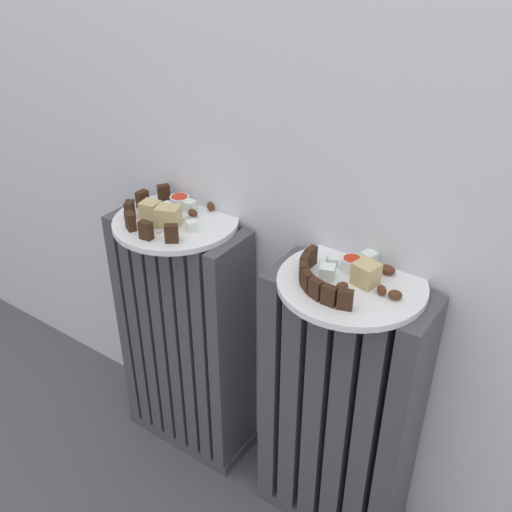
% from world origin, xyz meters
% --- Properties ---
extents(radiator_left, '(0.32, 0.13, 0.62)m').
position_xyz_m(radiator_left, '(-0.20, 0.28, 0.30)').
color(radiator_left, '#47474C').
rests_on(radiator_left, ground_plane).
extents(radiator_right, '(0.32, 0.13, 0.62)m').
position_xyz_m(radiator_right, '(0.20, 0.28, 0.30)').
color(radiator_right, '#47474C').
rests_on(radiator_right, ground_plane).
extents(plate_left, '(0.26, 0.26, 0.01)m').
position_xyz_m(plate_left, '(-0.20, 0.28, 0.62)').
color(plate_left, white).
rests_on(plate_left, radiator_left).
extents(plate_right, '(0.26, 0.26, 0.01)m').
position_xyz_m(plate_right, '(0.20, 0.28, 0.62)').
color(plate_right, white).
rests_on(plate_right, radiator_right).
extents(dark_cake_slice_left_0, '(0.03, 0.03, 0.04)m').
position_xyz_m(dark_cake_slice_left_0, '(-0.28, 0.33, 0.65)').
color(dark_cake_slice_left_0, '#382114').
rests_on(dark_cake_slice_left_0, plate_left).
extents(dark_cake_slice_left_1, '(0.02, 0.03, 0.04)m').
position_xyz_m(dark_cake_slice_left_1, '(-0.30, 0.28, 0.65)').
color(dark_cake_slice_left_1, '#382114').
rests_on(dark_cake_slice_left_1, plate_left).
extents(dark_cake_slice_left_2, '(0.03, 0.03, 0.04)m').
position_xyz_m(dark_cake_slice_left_2, '(-0.28, 0.23, 0.65)').
color(dark_cake_slice_left_2, '#382114').
rests_on(dark_cake_slice_left_2, plate_left).
extents(dark_cake_slice_left_3, '(0.03, 0.03, 0.04)m').
position_xyz_m(dark_cake_slice_left_3, '(-0.25, 0.20, 0.65)').
color(dark_cake_slice_left_3, '#382114').
rests_on(dark_cake_slice_left_3, plate_left).
extents(dark_cake_slice_left_4, '(0.03, 0.02, 0.04)m').
position_xyz_m(dark_cake_slice_left_4, '(-0.19, 0.19, 0.65)').
color(dark_cake_slice_left_4, '#382114').
rests_on(dark_cake_slice_left_4, plate_left).
extents(dark_cake_slice_left_5, '(0.03, 0.03, 0.04)m').
position_xyz_m(dark_cake_slice_left_5, '(-0.15, 0.20, 0.65)').
color(dark_cake_slice_left_5, '#382114').
rests_on(dark_cake_slice_left_5, plate_left).
extents(marble_cake_slice_left_0, '(0.04, 0.04, 0.04)m').
position_xyz_m(marble_cake_slice_left_0, '(-0.24, 0.25, 0.65)').
color(marble_cake_slice_left_0, tan).
rests_on(marble_cake_slice_left_0, plate_left).
extents(marble_cake_slice_left_1, '(0.06, 0.05, 0.04)m').
position_xyz_m(marble_cake_slice_left_1, '(-0.19, 0.25, 0.65)').
color(marble_cake_slice_left_1, tan).
rests_on(marble_cake_slice_left_1, plate_left).
extents(turkish_delight_left_0, '(0.02, 0.02, 0.02)m').
position_xyz_m(turkish_delight_left_0, '(-0.20, 0.33, 0.64)').
color(turkish_delight_left_0, white).
rests_on(turkish_delight_left_0, plate_left).
extents(turkish_delight_left_1, '(0.03, 0.03, 0.02)m').
position_xyz_m(turkish_delight_left_1, '(-0.21, 0.29, 0.64)').
color(turkish_delight_left_1, white).
rests_on(turkish_delight_left_1, plate_left).
extents(turkish_delight_left_2, '(0.03, 0.03, 0.02)m').
position_xyz_m(turkish_delight_left_2, '(-0.14, 0.26, 0.64)').
color(turkish_delight_left_2, white).
rests_on(turkish_delight_left_2, plate_left).
extents(turkish_delight_left_3, '(0.03, 0.03, 0.02)m').
position_xyz_m(turkish_delight_left_3, '(-0.24, 0.29, 0.64)').
color(turkish_delight_left_3, white).
rests_on(turkish_delight_left_3, plate_left).
extents(medjool_date_left_0, '(0.02, 0.03, 0.02)m').
position_xyz_m(medjool_date_left_0, '(-0.26, 0.30, 0.64)').
color(medjool_date_left_0, '#4C2814').
rests_on(medjool_date_left_0, plate_left).
extents(medjool_date_left_1, '(0.03, 0.03, 0.02)m').
position_xyz_m(medjool_date_left_1, '(-0.17, 0.36, 0.64)').
color(medjool_date_left_1, '#4C2814').
rests_on(medjool_date_left_1, plate_left).
extents(medjool_date_left_2, '(0.03, 0.03, 0.01)m').
position_xyz_m(medjool_date_left_2, '(-0.21, 0.21, 0.64)').
color(medjool_date_left_2, '#4C2814').
rests_on(medjool_date_left_2, plate_left).
extents(medjool_date_left_3, '(0.03, 0.03, 0.02)m').
position_xyz_m(medjool_date_left_3, '(-0.18, 0.31, 0.64)').
color(medjool_date_left_3, '#4C2814').
rests_on(medjool_date_left_3, plate_left).
extents(jam_bowl_left, '(0.04, 0.04, 0.02)m').
position_xyz_m(jam_bowl_left, '(-0.23, 0.33, 0.64)').
color(jam_bowl_left, white).
rests_on(jam_bowl_left, plate_left).
extents(dark_cake_slice_right_0, '(0.01, 0.03, 0.04)m').
position_xyz_m(dark_cake_slice_right_0, '(0.12, 0.28, 0.65)').
color(dark_cake_slice_right_0, '#382114').
rests_on(dark_cake_slice_right_0, plate_right).
extents(dark_cake_slice_right_1, '(0.02, 0.03, 0.04)m').
position_xyz_m(dark_cake_slice_right_1, '(0.12, 0.26, 0.65)').
color(dark_cake_slice_right_1, '#382114').
rests_on(dark_cake_slice_right_1, plate_right).
extents(dark_cake_slice_right_2, '(0.03, 0.03, 0.04)m').
position_xyz_m(dark_cake_slice_right_2, '(0.13, 0.23, 0.65)').
color(dark_cake_slice_right_2, '#382114').
rests_on(dark_cake_slice_right_2, plate_right).
extents(dark_cake_slice_right_3, '(0.03, 0.03, 0.04)m').
position_xyz_m(dark_cake_slice_right_3, '(0.15, 0.21, 0.65)').
color(dark_cake_slice_right_3, '#382114').
rests_on(dark_cake_slice_right_3, plate_right).
extents(dark_cake_slice_right_4, '(0.03, 0.02, 0.04)m').
position_xyz_m(dark_cake_slice_right_4, '(0.18, 0.20, 0.65)').
color(dark_cake_slice_right_4, '#382114').
rests_on(dark_cake_slice_right_4, plate_right).
extents(dark_cake_slice_right_5, '(0.03, 0.01, 0.04)m').
position_xyz_m(dark_cake_slice_right_5, '(0.20, 0.19, 0.65)').
color(dark_cake_slice_right_5, '#382114').
rests_on(dark_cake_slice_right_5, plate_right).
extents(dark_cake_slice_right_6, '(0.03, 0.02, 0.04)m').
position_xyz_m(dark_cake_slice_right_6, '(0.23, 0.20, 0.65)').
color(dark_cake_slice_right_6, '#382114').
rests_on(dark_cake_slice_right_6, plate_right).
extents(marble_cake_slice_right_0, '(0.05, 0.05, 0.04)m').
position_xyz_m(marble_cake_slice_right_0, '(0.23, 0.28, 0.65)').
color(marble_cake_slice_right_0, tan).
rests_on(marble_cake_slice_right_0, plate_right).
extents(turkish_delight_right_0, '(0.03, 0.03, 0.03)m').
position_xyz_m(turkish_delight_right_0, '(0.16, 0.26, 0.64)').
color(turkish_delight_right_0, white).
rests_on(turkish_delight_right_0, plate_right).
extents(turkish_delight_right_1, '(0.03, 0.03, 0.02)m').
position_xyz_m(turkish_delight_right_1, '(0.20, 0.35, 0.64)').
color(turkish_delight_right_1, white).
rests_on(turkish_delight_right_1, plate_right).
extents(turkish_delight_right_2, '(0.03, 0.03, 0.02)m').
position_xyz_m(turkish_delight_right_2, '(0.15, 0.30, 0.64)').
color(turkish_delight_right_2, white).
rests_on(turkish_delight_right_2, plate_right).
extents(medjool_date_right_0, '(0.03, 0.02, 0.02)m').
position_xyz_m(medjool_date_right_0, '(0.24, 0.33, 0.64)').
color(medjool_date_right_0, '#4C2814').
rests_on(medjool_date_right_0, plate_right).
extents(medjool_date_right_1, '(0.03, 0.03, 0.01)m').
position_xyz_m(medjool_date_right_1, '(0.26, 0.27, 0.64)').
color(medjool_date_right_1, '#4C2814').
rests_on(medjool_date_right_1, plate_right).
extents(medjool_date_right_2, '(0.03, 0.03, 0.02)m').
position_xyz_m(medjool_date_right_2, '(0.20, 0.24, 0.64)').
color(medjool_date_right_2, '#4C2814').
rests_on(medjool_date_right_2, plate_right).
extents(medjool_date_right_3, '(0.03, 0.03, 0.02)m').
position_xyz_m(medjool_date_right_3, '(0.29, 0.27, 0.64)').
color(medjool_date_right_3, '#4C2814').
rests_on(medjool_date_right_3, plate_right).
extents(jam_bowl_right, '(0.04, 0.04, 0.03)m').
position_xyz_m(jam_bowl_right, '(0.19, 0.31, 0.64)').
color(jam_bowl_right, white).
rests_on(jam_bowl_right, plate_right).
extents(fork, '(0.03, 0.09, 0.00)m').
position_xyz_m(fork, '(-0.18, 0.27, 0.63)').
color(fork, '#B7B7BC').
rests_on(fork, plate_left).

